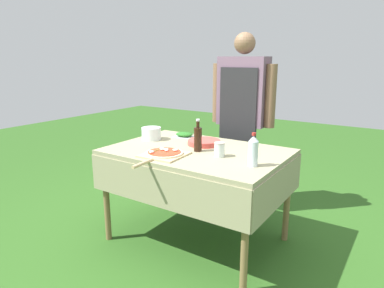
{
  "coord_description": "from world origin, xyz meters",
  "views": [
    {
      "loc": [
        1.41,
        -2.19,
        1.49
      ],
      "look_at": [
        -0.05,
        0.0,
        0.82
      ],
      "focal_mm": 32.0,
      "sensor_mm": 36.0,
      "label": 1
    }
  ],
  "objects_px": {
    "prep_table": "(197,160)",
    "person_cook": "(242,109)",
    "herb_container": "(184,135)",
    "plate_stack": "(204,142)",
    "pizza_on_peel": "(163,154)",
    "mixing_tub": "(151,134)",
    "sauce_jar": "(219,150)",
    "oil_bottle": "(198,139)",
    "water_bottle": "(253,151)"
  },
  "relations": [
    {
      "from": "oil_bottle",
      "to": "plate_stack",
      "type": "bearing_deg",
      "value": 108.02
    },
    {
      "from": "mixing_tub",
      "to": "sauce_jar",
      "type": "relative_size",
      "value": 1.6
    },
    {
      "from": "plate_stack",
      "to": "sauce_jar",
      "type": "height_order",
      "value": "sauce_jar"
    },
    {
      "from": "pizza_on_peel",
      "to": "sauce_jar",
      "type": "distance_m",
      "value": 0.41
    },
    {
      "from": "person_cook",
      "to": "oil_bottle",
      "type": "xyz_separation_m",
      "value": [
        0.01,
        -0.81,
        -0.13
      ]
    },
    {
      "from": "water_bottle",
      "to": "sauce_jar",
      "type": "xyz_separation_m",
      "value": [
        -0.3,
        0.08,
        -0.06
      ]
    },
    {
      "from": "prep_table",
      "to": "sauce_jar",
      "type": "bearing_deg",
      "value": -16.21
    },
    {
      "from": "prep_table",
      "to": "pizza_on_peel",
      "type": "height_order",
      "value": "pizza_on_peel"
    },
    {
      "from": "pizza_on_peel",
      "to": "sauce_jar",
      "type": "bearing_deg",
      "value": 27.19
    },
    {
      "from": "herb_container",
      "to": "mixing_tub",
      "type": "xyz_separation_m",
      "value": [
        -0.19,
        -0.24,
        0.03
      ]
    },
    {
      "from": "pizza_on_peel",
      "to": "herb_container",
      "type": "xyz_separation_m",
      "value": [
        -0.22,
        0.59,
        0.01
      ]
    },
    {
      "from": "oil_bottle",
      "to": "water_bottle",
      "type": "height_order",
      "value": "oil_bottle"
    },
    {
      "from": "oil_bottle",
      "to": "person_cook",
      "type": "bearing_deg",
      "value": 91.06
    },
    {
      "from": "prep_table",
      "to": "water_bottle",
      "type": "xyz_separation_m",
      "value": [
        0.54,
        -0.15,
        0.2
      ]
    },
    {
      "from": "plate_stack",
      "to": "sauce_jar",
      "type": "xyz_separation_m",
      "value": [
        0.28,
        -0.24,
        0.03
      ]
    },
    {
      "from": "oil_bottle",
      "to": "water_bottle",
      "type": "relative_size",
      "value": 1.11
    },
    {
      "from": "sauce_jar",
      "to": "oil_bottle",
      "type": "bearing_deg",
      "value": 169.78
    },
    {
      "from": "water_bottle",
      "to": "herb_container",
      "type": "relative_size",
      "value": 1.07
    },
    {
      "from": "person_cook",
      "to": "pizza_on_peel",
      "type": "distance_m",
      "value": 1.09
    },
    {
      "from": "prep_table",
      "to": "plate_stack",
      "type": "xyz_separation_m",
      "value": [
        -0.04,
        0.17,
        0.11
      ]
    },
    {
      "from": "plate_stack",
      "to": "sauce_jar",
      "type": "relative_size",
      "value": 2.61
    },
    {
      "from": "herb_container",
      "to": "sauce_jar",
      "type": "relative_size",
      "value": 1.99
    },
    {
      "from": "mixing_tub",
      "to": "sauce_jar",
      "type": "bearing_deg",
      "value": -10.26
    },
    {
      "from": "oil_bottle",
      "to": "mixing_tub",
      "type": "height_order",
      "value": "oil_bottle"
    },
    {
      "from": "prep_table",
      "to": "oil_bottle",
      "type": "bearing_deg",
      "value": -47.79
    },
    {
      "from": "person_cook",
      "to": "water_bottle",
      "type": "xyz_separation_m",
      "value": [
        0.52,
        -0.93,
        -0.12
      ]
    },
    {
      "from": "mixing_tub",
      "to": "plate_stack",
      "type": "distance_m",
      "value": 0.5
    },
    {
      "from": "pizza_on_peel",
      "to": "mixing_tub",
      "type": "distance_m",
      "value": 0.54
    },
    {
      "from": "herb_container",
      "to": "sauce_jar",
      "type": "distance_m",
      "value": 0.69
    },
    {
      "from": "pizza_on_peel",
      "to": "herb_container",
      "type": "bearing_deg",
      "value": 107.45
    },
    {
      "from": "herb_container",
      "to": "plate_stack",
      "type": "distance_m",
      "value": 0.33
    },
    {
      "from": "prep_table",
      "to": "person_cook",
      "type": "xyz_separation_m",
      "value": [
        0.01,
        0.78,
        0.32
      ]
    },
    {
      "from": "person_cook",
      "to": "plate_stack",
      "type": "relative_size",
      "value": 6.16
    },
    {
      "from": "sauce_jar",
      "to": "pizza_on_peel",
      "type": "bearing_deg",
      "value": -149.69
    },
    {
      "from": "oil_bottle",
      "to": "sauce_jar",
      "type": "height_order",
      "value": "oil_bottle"
    },
    {
      "from": "mixing_tub",
      "to": "person_cook",
      "type": "bearing_deg",
      "value": 52.95
    },
    {
      "from": "pizza_on_peel",
      "to": "mixing_tub",
      "type": "bearing_deg",
      "value": 136.44
    },
    {
      "from": "mixing_tub",
      "to": "water_bottle",
      "type": "bearing_deg",
      "value": -11.44
    },
    {
      "from": "person_cook",
      "to": "sauce_jar",
      "type": "distance_m",
      "value": 0.9
    },
    {
      "from": "herb_container",
      "to": "plate_stack",
      "type": "relative_size",
      "value": 0.76
    },
    {
      "from": "oil_bottle",
      "to": "herb_container",
      "type": "xyz_separation_m",
      "value": [
        -0.37,
        0.34,
        -0.08
      ]
    },
    {
      "from": "prep_table",
      "to": "water_bottle",
      "type": "bearing_deg",
      "value": -15.24
    },
    {
      "from": "prep_table",
      "to": "mixing_tub",
      "type": "distance_m",
      "value": 0.55
    },
    {
      "from": "plate_stack",
      "to": "prep_table",
      "type": "bearing_deg",
      "value": -77.78
    },
    {
      "from": "oil_bottle",
      "to": "mixing_tub",
      "type": "xyz_separation_m",
      "value": [
        -0.55,
        0.1,
        -0.05
      ]
    },
    {
      "from": "prep_table",
      "to": "person_cook",
      "type": "bearing_deg",
      "value": 88.97
    },
    {
      "from": "pizza_on_peel",
      "to": "oil_bottle",
      "type": "xyz_separation_m",
      "value": [
        0.14,
        0.25,
        0.09
      ]
    },
    {
      "from": "prep_table",
      "to": "plate_stack",
      "type": "bearing_deg",
      "value": 102.22
    },
    {
      "from": "mixing_tub",
      "to": "sauce_jar",
      "type": "xyz_separation_m",
      "value": [
        0.76,
        -0.14,
        -0.01
      ]
    },
    {
      "from": "prep_table",
      "to": "mixing_tub",
      "type": "xyz_separation_m",
      "value": [
        -0.52,
        0.07,
        0.14
      ]
    }
  ]
}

